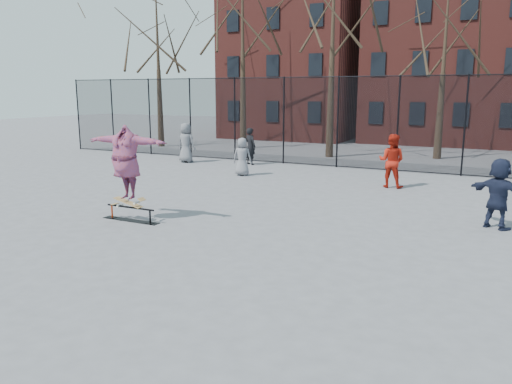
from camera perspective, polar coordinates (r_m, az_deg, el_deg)
The scene contains 12 objects.
ground at distance 10.49m, azimuth -5.71°, elevation -7.16°, with size 100.00×100.00×0.00m, color slate.
skate_rail at distance 13.49m, azimuth -14.13°, elevation -2.58°, with size 1.73×0.26×0.38m.
skateboard at distance 13.47m, azimuth -14.39°, elevation -1.36°, with size 0.92×0.22×0.11m, color #9E783F, non-canonical shape.
skater at distance 13.29m, azimuth -14.61°, elevation 2.89°, with size 2.35×0.64×1.91m, color #733D9A.
bystander_grey at distance 20.03m, azimuth -1.58°, elevation 4.05°, with size 0.75×0.49×1.53m, color slate.
bystander_black at distance 23.09m, azimuth -0.66°, elevation 5.25°, with size 0.62×0.41×1.70m, color black.
bystander_red at distance 18.14m, azimuth 15.23°, elevation 3.45°, with size 0.91×0.71×1.88m, color #A91C0E.
bystander_navy at distance 13.57m, azimuth 25.99°, elevation -0.16°, with size 1.63×0.52×1.76m, color #1B2137.
bystander_extra at distance 24.01m, azimuth -8.00°, elevation 5.59°, with size 0.91×0.60×1.87m, color slate.
fence at distance 22.06m, azimuth 12.79°, elevation 7.83°, with size 34.03×0.07×4.00m.
tree_row at distance 26.42m, azimuth 15.17°, elevation 19.81°, with size 33.66×7.46×10.67m.
rowhouses at distance 34.77m, azimuth 19.83°, elevation 15.28°, with size 29.00×7.00×13.00m.
Camera 1 is at (5.40, -8.35, 3.33)m, focal length 35.00 mm.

